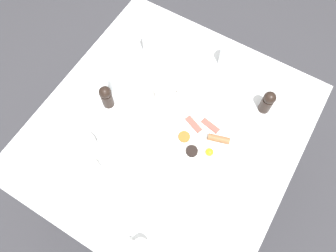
{
  "coord_description": "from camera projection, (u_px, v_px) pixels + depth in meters",
  "views": [
    {
      "loc": [
        -0.28,
        0.47,
        1.95
      ],
      "look_at": [
        0.0,
        0.0,
        0.74
      ],
      "focal_mm": 35.0,
      "sensor_mm": 36.0,
      "label": 1
    }
  ],
  "objects": [
    {
      "name": "ground_plane",
      "position": [
        168.0,
        176.0,
        2.0
      ],
      "size": [
        8.0,
        8.0,
        0.0
      ],
      "primitive_type": "plane",
      "color": "#333338"
    },
    {
      "name": "table",
      "position": [
        168.0,
        134.0,
        1.4
      ],
      "size": [
        1.03,
        1.08,
        0.72
      ],
      "color": "silver",
      "rests_on": "ground_plane"
    },
    {
      "name": "breakfast_plate",
      "position": [
        202.0,
        140.0,
        1.31
      ],
      "size": [
        0.26,
        0.26,
        0.04
      ],
      "color": "white",
      "rests_on": "table"
    },
    {
      "name": "teapot_near",
      "position": [
        83.0,
        149.0,
        1.25
      ],
      "size": [
        0.2,
        0.12,
        0.12
      ],
      "rotation": [
        0.0,
        0.0,
        6.04
      ],
      "color": "white",
      "rests_on": "table"
    },
    {
      "name": "teacup_with_saucer_left",
      "position": [
        165.0,
        95.0,
        1.38
      ],
      "size": [
        0.16,
        0.16,
        0.06
      ],
      "color": "white",
      "rests_on": "table"
    },
    {
      "name": "water_glass_tall",
      "position": [
        227.0,
        56.0,
        1.43
      ],
      "size": [
        0.07,
        0.07,
        0.11
      ],
      "color": "white",
      "rests_on": "table"
    },
    {
      "name": "water_glass_short",
      "position": [
        150.0,
        42.0,
        1.45
      ],
      "size": [
        0.07,
        0.07,
        0.12
      ],
      "color": "white",
      "rests_on": "table"
    },
    {
      "name": "wine_glass_spare",
      "position": [
        113.0,
        80.0,
        1.37
      ],
      "size": [
        0.07,
        0.07,
        0.11
      ],
      "color": "white",
      "rests_on": "table"
    },
    {
      "name": "creamer_jug",
      "position": [
        141.0,
        247.0,
        1.13
      ],
      "size": [
        0.08,
        0.06,
        0.05
      ],
      "color": "white",
      "rests_on": "table"
    },
    {
      "name": "pepper_grinder",
      "position": [
        106.0,
        96.0,
        1.33
      ],
      "size": [
        0.05,
        0.05,
        0.12
      ],
      "color": "black",
      "rests_on": "table"
    },
    {
      "name": "salt_grinder",
      "position": [
        268.0,
        102.0,
        1.32
      ],
      "size": [
        0.05,
        0.05,
        0.12
      ],
      "color": "black",
      "rests_on": "table"
    },
    {
      "name": "fork_by_plate",
      "position": [
        230.0,
        220.0,
        1.19
      ],
      "size": [
        0.15,
        0.12,
        0.0
      ],
      "rotation": [
        0.0,
        0.0,
        0.92
      ],
      "color": "silver",
      "rests_on": "table"
    },
    {
      "name": "knife_by_plate",
      "position": [
        143.0,
        187.0,
        1.24
      ],
      "size": [
        0.06,
        0.19,
        0.0
      ],
      "rotation": [
        0.0,
        0.0,
        3.37
      ],
      "color": "silver",
      "rests_on": "table"
    }
  ]
}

